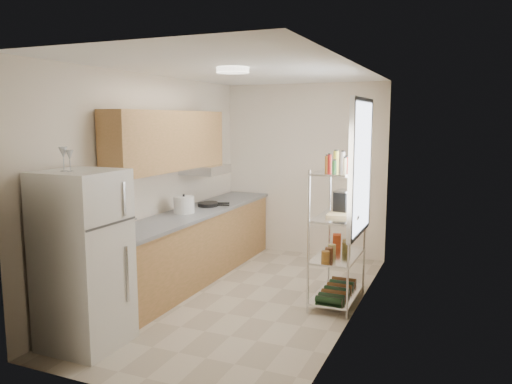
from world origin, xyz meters
TOP-DOWN VIEW (x-y plane):
  - room at (0.00, 0.00)m, footprint 2.52×4.42m
  - counter_run at (-0.92, 0.44)m, footprint 0.63×3.51m
  - upper_cabinets at (-1.05, 0.10)m, footprint 0.33×2.20m
  - range_hood at (-1.00, 0.90)m, footprint 0.50×0.60m
  - window at (1.23, 0.35)m, footprint 0.06×1.00m
  - bakers_rack at (1.00, 0.30)m, footprint 0.45×0.90m
  - ceiling_dome at (0.00, -0.30)m, footprint 0.34×0.34m
  - refrigerator at (-0.87, -1.65)m, footprint 0.67×0.67m
  - wine_glass_a at (-0.93, -1.76)m, footprint 0.08×0.08m
  - wine_glass_b at (-0.87, -1.75)m, footprint 0.07×0.07m
  - rice_cooker at (-0.96, 0.25)m, footprint 0.26×0.26m
  - frying_pan_large at (-0.92, 0.80)m, footprint 0.31×0.31m
  - frying_pan_small at (-0.94, 0.91)m, footprint 0.28×0.28m
  - cutting_board at (1.07, 0.33)m, footprint 0.38×0.47m
  - espresso_machine at (1.02, 0.44)m, footprint 0.19×0.25m
  - storage_bag at (0.91, 0.63)m, footprint 0.12×0.15m

SIDE VIEW (x-z plane):
  - counter_run at x=-0.92m, z-range 0.00..0.90m
  - storage_bag at x=0.91m, z-range 0.56..0.71m
  - refrigerator at x=-0.87m, z-range 0.00..1.62m
  - frying_pan_small at x=-0.94m, z-range 0.90..0.94m
  - frying_pan_large at x=-0.92m, z-range 0.90..0.95m
  - rice_cooker at x=-0.96m, z-range 0.90..1.11m
  - cutting_board at x=1.07m, z-range 1.01..1.04m
  - bakers_rack at x=1.00m, z-range 0.24..1.97m
  - espresso_machine at x=1.02m, z-range 1.01..1.28m
  - room at x=0.00m, z-range -0.01..2.61m
  - range_hood at x=-1.00m, z-range 1.33..1.45m
  - window at x=1.23m, z-range 0.82..2.28m
  - wine_glass_b at x=-0.87m, z-range 1.62..1.81m
  - wine_glass_a at x=-0.93m, z-range 1.62..1.83m
  - upper_cabinets at x=-1.05m, z-range 1.45..2.17m
  - ceiling_dome at x=0.00m, z-range 2.54..2.60m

